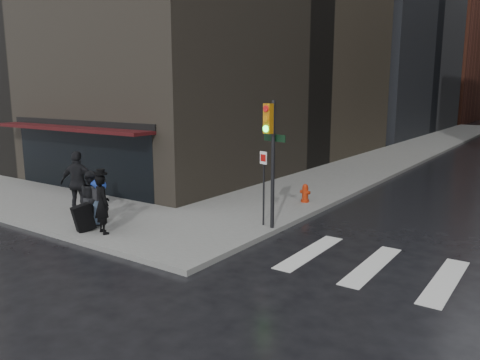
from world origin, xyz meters
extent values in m
plane|color=black|center=(0.00, 0.00, 0.00)|extent=(140.00, 140.00, 0.00)
cube|color=slate|center=(0.00, 27.00, 0.07)|extent=(4.00, 50.00, 0.15)
cube|color=silver|center=(3.50, 1.00, 0.01)|extent=(0.50, 3.00, 0.01)
cube|color=silver|center=(5.10, 1.00, 0.01)|extent=(0.50, 3.00, 0.01)
cube|color=silver|center=(6.70, 1.00, 0.01)|extent=(0.50, 3.00, 0.01)
cube|color=brown|center=(-13.00, 62.00, 13.00)|extent=(22.00, 20.00, 26.00)
cube|color=black|center=(-7.00, 2.05, 1.40)|extent=(8.00, 0.12, 2.60)
cube|color=#3A0D0F|center=(-7.00, 1.55, 2.65)|extent=(8.40, 1.10, 0.12)
cube|color=black|center=(-7.00, 1.98, 2.82)|extent=(8.40, 0.08, 0.22)
imported|color=black|center=(-1.73, -1.22, 0.98)|extent=(0.70, 0.57, 1.65)
cylinder|color=black|center=(-1.73, -1.22, 1.82)|extent=(0.35, 0.35, 0.04)
cylinder|color=black|center=(-1.73, -1.22, 1.88)|extent=(0.22, 0.22, 0.13)
cube|color=black|center=(-2.01, -1.18, 1.20)|extent=(0.37, 0.22, 0.29)
cube|color=black|center=(-2.32, -1.42, 0.54)|extent=(0.47, 0.69, 0.84)
cylinder|color=black|center=(-2.32, -1.42, 0.98)|extent=(0.03, 0.03, 0.39)
imported|color=black|center=(-2.64, -0.84, 0.96)|extent=(0.96, 0.86, 1.62)
cube|color=black|center=(-2.94, -0.55, 0.64)|extent=(0.55, 0.42, 0.30)
cylinder|color=#1B3696|center=(-2.35, -0.84, 1.39)|extent=(0.53, 0.35, 0.26)
imported|color=black|center=(-3.94, -0.35, 1.17)|extent=(1.29, 0.97, 2.04)
cylinder|color=black|center=(1.83, 1.90, 1.97)|extent=(0.11, 0.11, 3.63)
cube|color=orange|center=(1.78, 1.71, 3.28)|extent=(0.29, 0.22, 0.82)
cylinder|color=red|center=(1.76, 1.62, 3.55)|extent=(0.19, 0.09, 0.18)
cylinder|color=orange|center=(1.76, 1.62, 3.28)|extent=(0.19, 0.09, 0.18)
cylinder|color=#19E533|center=(1.76, 1.62, 3.01)|extent=(0.19, 0.09, 0.18)
cylinder|color=black|center=(1.48, 1.99, 1.24)|extent=(0.05, 0.05, 2.18)
cube|color=white|center=(1.48, 1.96, 2.15)|extent=(0.27, 0.09, 0.36)
cube|color=black|center=(1.83, 1.98, 2.74)|extent=(0.80, 0.23, 0.20)
cylinder|color=#A7270A|center=(1.14, 5.31, 0.19)|extent=(0.29, 0.29, 0.09)
cylinder|color=#A7270A|center=(1.14, 5.31, 0.42)|extent=(0.22, 0.22, 0.54)
sphere|color=#A7270A|center=(1.14, 5.31, 0.71)|extent=(0.20, 0.20, 0.20)
cylinder|color=#A7270A|center=(1.14, 5.31, 0.51)|extent=(0.37, 0.17, 0.13)
camera|label=1|loc=(8.50, -9.28, 4.00)|focal=35.00mm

